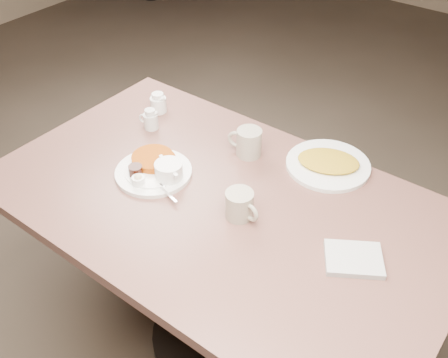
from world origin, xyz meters
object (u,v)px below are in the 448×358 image
Objects in this scene: coffee_mug_near at (240,205)px; coffee_mug_far at (248,142)px; diner_table at (220,236)px; creamer_left at (150,120)px; main_plate at (156,169)px; hash_plate at (328,164)px; creamer_right at (158,103)px.

coffee_mug_far reaches higher than coffee_mug_near.
creamer_left is (-0.46, 0.17, 0.21)m from diner_table.
creamer_left is (-0.56, 0.19, -0.01)m from coffee_mug_near.
diner_table is 18.48× the size of creamer_left.
coffee_mug_near is (0.35, 0.00, 0.02)m from main_plate.
main_plate reaches higher than diner_table.
coffee_mug_near reaches higher than main_plate.
hash_plate is (0.19, 0.36, 0.18)m from diner_table.
coffee_mug_far is (-0.07, 0.25, 0.22)m from diner_table.
creamer_right is (-0.27, 0.30, 0.01)m from main_plate.
creamer_left reaches higher than diner_table.
main_plate is 0.34m from coffee_mug_far.
diner_table is 0.32m from main_plate.
main_plate is (-0.25, -0.03, 0.19)m from diner_table.
creamer_left is at bearing -60.81° from creamer_right.
coffee_mug_far is 0.29m from hash_plate.
hash_plate is at bearing 41.28° from main_plate.
coffee_mug_far is at bearing 57.39° from main_plate.
creamer_right is 0.72m from hash_plate.
diner_table is at bearing 6.70° from main_plate.
coffee_mug_far reaches higher than hash_plate.
hash_plate is at bearing 6.96° from creamer_right.
coffee_mug_near is 0.32m from coffee_mug_far.
coffee_mug_far reaches higher than diner_table.
creamer_left is 0.85× the size of creamer_right.
coffee_mug_far is 0.35× the size of hash_plate.
creamer_left is at bearing 160.97° from coffee_mug_near.
diner_table is 0.34m from coffee_mug_far.
hash_plate is (0.10, 0.38, -0.03)m from coffee_mug_near.
creamer_left reaches higher than hash_plate.
main_plate is 0.29m from creamer_left.
coffee_mug_near is at bearing -14.96° from diner_table.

